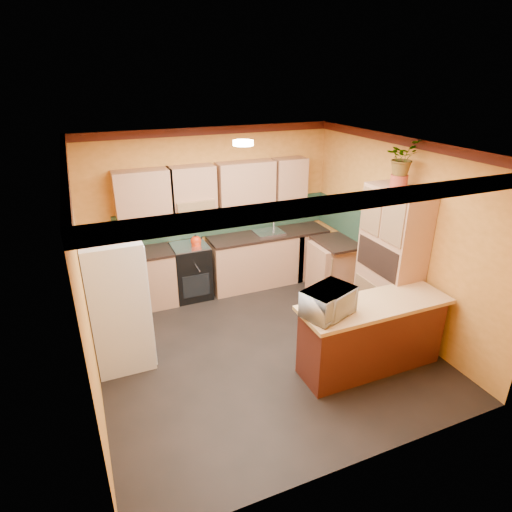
{
  "coord_description": "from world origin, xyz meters",
  "views": [
    {
      "loc": [
        -1.97,
        -4.48,
        3.48
      ],
      "look_at": [
        0.11,
        0.45,
        1.16
      ],
      "focal_mm": 30.0,
      "sensor_mm": 36.0,
      "label": 1
    }
  ],
  "objects_px": {
    "base_cabinets_back": "(227,266)",
    "stove": "(191,271)",
    "microwave": "(328,302)",
    "pantry": "(390,262)",
    "fridge": "(118,304)",
    "breakfast_bar": "(371,337)"
  },
  "relations": [
    {
      "from": "base_cabinets_back",
      "to": "stove",
      "type": "bearing_deg",
      "value": -180.0
    },
    {
      "from": "microwave",
      "to": "base_cabinets_back",
      "type": "bearing_deg",
      "value": 74.74
    },
    {
      "from": "pantry",
      "to": "microwave",
      "type": "bearing_deg",
      "value": -154.4
    },
    {
      "from": "fridge",
      "to": "microwave",
      "type": "xyz_separation_m",
      "value": [
        2.17,
        -1.33,
        0.24
      ]
    },
    {
      "from": "stove",
      "to": "breakfast_bar",
      "type": "relative_size",
      "value": 0.51
    },
    {
      "from": "microwave",
      "to": "stove",
      "type": "bearing_deg",
      "value": 87.29
    },
    {
      "from": "pantry",
      "to": "microwave",
      "type": "distance_m",
      "value": 1.59
    },
    {
      "from": "stove",
      "to": "pantry",
      "type": "bearing_deg",
      "value": -41.03
    },
    {
      "from": "fridge",
      "to": "breakfast_bar",
      "type": "distance_m",
      "value": 3.16
    },
    {
      "from": "base_cabinets_back",
      "to": "microwave",
      "type": "bearing_deg",
      "value": -84.13
    },
    {
      "from": "microwave",
      "to": "pantry",
      "type": "bearing_deg",
      "value": 4.48
    },
    {
      "from": "base_cabinets_back",
      "to": "breakfast_bar",
      "type": "relative_size",
      "value": 2.03
    },
    {
      "from": "base_cabinets_back",
      "to": "fridge",
      "type": "bearing_deg",
      "value": -143.85
    },
    {
      "from": "base_cabinets_back",
      "to": "microwave",
      "type": "relative_size",
      "value": 6.26
    },
    {
      "from": "stove",
      "to": "base_cabinets_back",
      "type": "bearing_deg",
      "value": 0.0
    },
    {
      "from": "fridge",
      "to": "base_cabinets_back",
      "type": "bearing_deg",
      "value": 36.15
    },
    {
      "from": "base_cabinets_back",
      "to": "pantry",
      "type": "bearing_deg",
      "value": -49.92
    },
    {
      "from": "base_cabinets_back",
      "to": "breakfast_bar",
      "type": "xyz_separation_m",
      "value": [
        0.95,
        -2.72,
        0.0
      ]
    },
    {
      "from": "stove",
      "to": "microwave",
      "type": "distance_m",
      "value": 2.93
    },
    {
      "from": "microwave",
      "to": "fridge",
      "type": "bearing_deg",
      "value": 127.31
    },
    {
      "from": "fridge",
      "to": "microwave",
      "type": "height_order",
      "value": "fridge"
    },
    {
      "from": "base_cabinets_back",
      "to": "fridge",
      "type": "height_order",
      "value": "fridge"
    }
  ]
}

